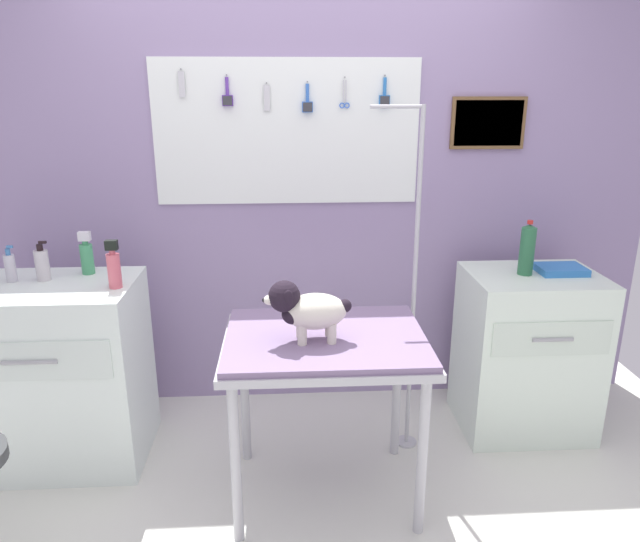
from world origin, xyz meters
TOP-DOWN VIEW (x-y plane):
  - rear_wall_panel at (0.00, 1.28)m, footprint 4.00×0.11m
  - grooming_table at (0.07, 0.33)m, footprint 0.88×0.68m
  - grooming_arm at (0.52, 0.69)m, footprint 0.30×0.11m
  - dog at (-0.01, 0.28)m, footprint 0.37×0.18m
  - counter_left at (-1.22, 0.70)m, footprint 0.80×0.58m
  - cabinet_right at (1.20, 0.83)m, footprint 0.68×0.54m
  - spray_bottle_tall at (-1.26, 0.77)m, footprint 0.07×0.06m
  - conditioner_bottle at (-1.08, 0.86)m, footprint 0.06×0.06m
  - spray_bottle_short at (-1.41, 0.75)m, footprint 0.05×0.05m
  - detangler_spray at (-0.89, 0.64)m, footprint 0.06×0.06m
  - soda_bottle at (1.14, 0.84)m, footprint 0.08×0.08m
  - supply_tray at (1.34, 0.85)m, footprint 0.24×0.18m

SIDE VIEW (x-z plane):
  - cabinet_right at x=1.20m, z-range 0.00..0.89m
  - counter_left at x=-1.22m, z-range 0.00..0.93m
  - grooming_table at x=0.07m, z-range 0.31..1.12m
  - grooming_arm at x=0.52m, z-range -0.06..1.69m
  - supply_tray at x=1.34m, z-range 0.89..0.93m
  - dog at x=-0.01m, z-range 0.81..1.08m
  - spray_bottle_short at x=-1.41m, z-range 0.91..1.09m
  - spray_bottle_tall at x=-1.26m, z-range 0.91..1.10m
  - conditioner_bottle at x=-1.08m, z-range 0.91..1.13m
  - soda_bottle at x=1.14m, z-range 0.88..1.17m
  - detangler_spray at x=-0.89m, z-range 0.91..1.14m
  - rear_wall_panel at x=0.00m, z-range 0.02..2.32m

